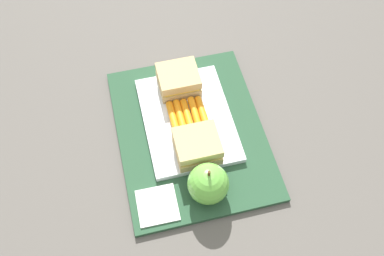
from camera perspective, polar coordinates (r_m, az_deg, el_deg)
name	(u,v)px	position (r m, az deg, el deg)	size (l,w,h in m)	color
ground_plane	(191,134)	(0.83, -0.20, -0.80)	(2.40, 2.40, 0.00)	#56514C
lunchbag_mat	(191,133)	(0.83, -0.20, -0.62)	(0.36, 0.28, 0.01)	#284C33
food_tray	(188,119)	(0.83, -0.61, 1.20)	(0.23, 0.17, 0.01)	white
sandwich_half_left	(178,80)	(0.86, -1.83, 6.49)	(0.07, 0.08, 0.04)	tan
sandwich_half_right	(197,146)	(0.77, 0.71, -2.42)	(0.07, 0.08, 0.04)	tan
carrot_sticks_bundle	(188,115)	(0.82, -0.58, 1.75)	(0.08, 0.07, 0.02)	orange
apple	(209,183)	(0.74, 2.33, -7.47)	(0.07, 0.07, 0.08)	#66B742
paper_napkin	(157,205)	(0.76, -4.68, -10.31)	(0.07, 0.07, 0.00)	white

